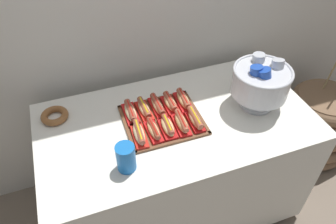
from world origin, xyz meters
The scene contains 17 objects.
ground_plane centered at (0.00, 0.00, 0.00)m, with size 10.00×10.00×0.00m, color #7A6B5B.
buffet_table centered at (0.00, 0.00, 0.42)m, with size 1.46×0.79×0.79m.
floor_vase centered at (1.18, 0.10, 0.26)m, with size 0.57×0.57×1.12m.
serving_tray centered at (-0.07, 0.02, 0.80)m, with size 0.41×0.36×0.01m.
hot_dog_0 centered at (-0.22, -0.06, 0.83)m, with size 0.08×0.18×0.06m.
hot_dog_1 centered at (-0.15, -0.06, 0.82)m, with size 0.06×0.16×0.06m.
hot_dog_2 centered at (-0.07, -0.06, 0.82)m, with size 0.07×0.16×0.06m.
hot_dog_3 centered at (0.00, -0.06, 0.83)m, with size 0.07×0.17×0.06m.
hot_dog_4 centered at (0.08, -0.06, 0.83)m, with size 0.06×0.17×0.06m.
hot_dog_5 centered at (-0.22, 0.11, 0.83)m, with size 0.07×0.18×0.06m.
hot_dog_6 centered at (-0.15, 0.11, 0.83)m, with size 0.07×0.17×0.06m.
hot_dog_7 centered at (-0.07, 0.10, 0.83)m, with size 0.06×0.18×0.06m.
hot_dog_8 centered at (0.00, 0.10, 0.83)m, with size 0.07×0.16×0.06m.
hot_dog_9 centered at (0.08, 0.10, 0.83)m, with size 0.08×0.18×0.06m.
punch_bowl centered at (0.46, -0.03, 0.95)m, with size 0.31×0.31×0.28m.
cup_stack centered at (-0.33, -0.21, 0.86)m, with size 0.09×0.09×0.14m.
donut centered at (-0.61, 0.24, 0.81)m, with size 0.15×0.15×0.04m.
Camera 1 is at (-0.47, -1.14, 1.99)m, focal length 34.59 mm.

